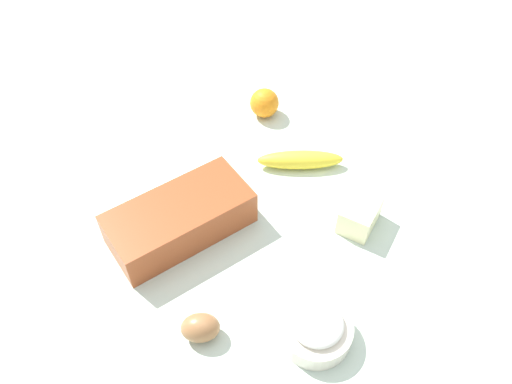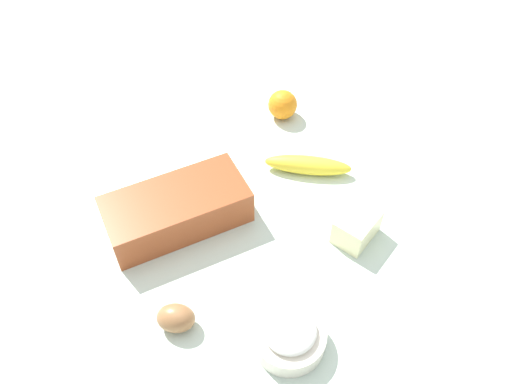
% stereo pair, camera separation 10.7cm
% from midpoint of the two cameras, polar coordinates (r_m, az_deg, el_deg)
% --- Properties ---
extents(ground_plane, '(2.40, 2.40, 0.02)m').
position_cam_midpoint_polar(ground_plane, '(1.10, 2.76, -1.86)').
color(ground_plane, silver).
extents(loaf_pan, '(0.30, 0.19, 0.08)m').
position_cam_midpoint_polar(loaf_pan, '(1.04, -5.76, -2.00)').
color(loaf_pan, '#9E4723').
rests_on(loaf_pan, ground_plane).
extents(flour_bowl, '(0.13, 0.13, 0.06)m').
position_cam_midpoint_polar(flour_bowl, '(0.91, 7.11, -15.43)').
color(flour_bowl, silver).
rests_on(flour_bowl, ground_plane).
extents(banana, '(0.16, 0.17, 0.04)m').
position_cam_midpoint_polar(banana, '(1.15, 8.40, 2.70)').
color(banana, yellow).
rests_on(banana, ground_plane).
extents(orange_fruit, '(0.07, 0.07, 0.07)m').
position_cam_midpoint_polar(orange_fruit, '(1.28, 5.34, 9.34)').
color(orange_fruit, orange).
rests_on(orange_fruit, ground_plane).
extents(butter_block, '(0.10, 0.08, 0.06)m').
position_cam_midpoint_polar(butter_block, '(1.05, 13.79, -3.86)').
color(butter_block, '#F4EDB2').
rests_on(butter_block, ground_plane).
extents(egg_near_butter, '(0.08, 0.08, 0.05)m').
position_cam_midpoint_polar(egg_near_butter, '(0.93, -5.40, -13.73)').
color(egg_near_butter, '#9F6B40').
rests_on(egg_near_butter, ground_plane).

